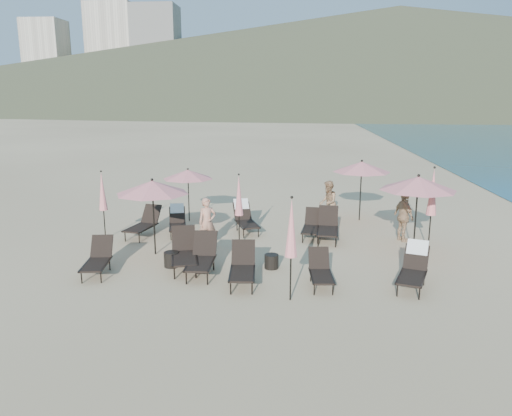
# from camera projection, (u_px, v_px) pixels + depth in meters

# --- Properties ---
(ground) EXTENTS (800.00, 800.00, 0.00)m
(ground) POSITION_uv_depth(u_px,v_px,m) (292.00, 276.00, 13.60)
(ground) COLOR #D6BA8C
(ground) RESTS_ON ground
(volcanic_headland) EXTENTS (690.00, 690.00, 55.00)m
(volcanic_headland) POSITION_uv_depth(u_px,v_px,m) (416.00, 57.00, 296.54)
(volcanic_headland) COLOR brown
(volcanic_headland) RESTS_ON ground
(hotel_skyline) EXTENTS (109.00, 82.00, 55.00)m
(hotel_skyline) POSITION_uv_depth(u_px,v_px,m) (128.00, 59.00, 278.81)
(hotel_skyline) COLOR beige
(hotel_skyline) RESTS_ON ground
(lounger_0) EXTENTS (0.81, 1.67, 0.92)m
(lounger_0) POSITION_uv_depth(u_px,v_px,m) (98.00, 258.00, 13.76)
(lounger_0) COLOR black
(lounger_0) RESTS_ON ground
(lounger_1) EXTENTS (1.10, 1.95, 1.06)m
(lounger_1) POSITION_uv_depth(u_px,v_px,m) (184.00, 251.00, 14.17)
(lounger_1) COLOR black
(lounger_1) RESTS_ON ground
(lounger_2) EXTENTS (0.70, 1.79, 1.02)m
(lounger_2) POSITION_uv_depth(u_px,v_px,m) (202.00, 257.00, 13.74)
(lounger_2) COLOR black
(lounger_2) RESTS_ON ground
(lounger_3) EXTENTS (0.75, 1.73, 0.98)m
(lounger_3) POSITION_uv_depth(u_px,v_px,m) (243.00, 266.00, 13.05)
(lounger_3) COLOR black
(lounger_3) RESTS_ON ground
(lounger_4) EXTENTS (0.65, 1.50, 0.84)m
(lounger_4) POSITION_uv_depth(u_px,v_px,m) (321.00, 270.00, 12.93)
(lounger_4) COLOR black
(lounger_4) RESTS_ON ground
(lounger_5) EXTENTS (1.15, 1.81, 1.07)m
(lounger_5) POSITION_uv_depth(u_px,v_px,m) (414.00, 267.00, 12.83)
(lounger_5) COLOR black
(lounger_5) RESTS_ON ground
(lounger_6) EXTENTS (1.02, 1.82, 0.99)m
(lounger_6) POSITION_uv_depth(u_px,v_px,m) (144.00, 223.00, 17.41)
(lounger_6) COLOR black
(lounger_6) RESTS_ON ground
(lounger_7) EXTENTS (0.91, 1.64, 0.97)m
(lounger_7) POSITION_uv_depth(u_px,v_px,m) (177.00, 221.00, 17.70)
(lounger_7) COLOR black
(lounger_7) RESTS_ON ground
(lounger_8) EXTENTS (1.15, 1.83, 1.07)m
(lounger_8) POSITION_uv_depth(u_px,v_px,m) (245.00, 217.00, 18.00)
(lounger_8) COLOR black
(lounger_8) RESTS_ON ground
(lounger_9) EXTENTS (0.80, 1.66, 0.92)m
(lounger_9) POSITION_uv_depth(u_px,v_px,m) (312.00, 225.00, 17.25)
(lounger_9) COLOR black
(lounger_9) RESTS_ON ground
(lounger_10) EXTENTS (0.83, 1.85, 1.04)m
(lounger_10) POSITION_uv_depth(u_px,v_px,m) (328.00, 226.00, 16.94)
(lounger_10) COLOR black
(lounger_10) RESTS_ON ground
(umbrella_open_0) EXTENTS (2.22, 2.22, 2.39)m
(umbrella_open_0) POSITION_uv_depth(u_px,v_px,m) (152.00, 187.00, 15.05)
(umbrella_open_0) COLOR black
(umbrella_open_0) RESTS_ON ground
(umbrella_open_1) EXTENTS (2.33, 2.33, 2.51)m
(umbrella_open_1) POSITION_uv_depth(u_px,v_px,m) (418.00, 184.00, 15.09)
(umbrella_open_1) COLOR black
(umbrella_open_1) RESTS_ON ground
(umbrella_open_2) EXTENTS (1.95, 1.95, 2.10)m
(umbrella_open_2) POSITION_uv_depth(u_px,v_px,m) (188.00, 174.00, 19.13)
(umbrella_open_2) COLOR black
(umbrella_open_2) RESTS_ON ground
(umbrella_open_3) EXTENTS (2.23, 2.23, 2.40)m
(umbrella_open_3) POSITION_uv_depth(u_px,v_px,m) (362.00, 167.00, 19.22)
(umbrella_open_3) COLOR black
(umbrella_open_3) RESTS_ON ground
(umbrella_closed_0) EXTENTS (0.30, 0.30, 2.57)m
(umbrella_closed_0) POSITION_uv_depth(u_px,v_px,m) (291.00, 229.00, 11.66)
(umbrella_closed_0) COLOR black
(umbrella_closed_0) RESTS_ON ground
(umbrella_closed_1) EXTENTS (0.31, 0.31, 2.69)m
(umbrella_closed_1) POSITION_uv_depth(u_px,v_px,m) (433.00, 192.00, 15.51)
(umbrella_closed_1) COLOR black
(umbrella_closed_1) RESTS_ON ground
(umbrella_closed_2) EXTENTS (0.28, 0.28, 2.38)m
(umbrella_closed_2) POSITION_uv_depth(u_px,v_px,m) (102.00, 192.00, 16.77)
(umbrella_closed_2) COLOR black
(umbrella_closed_2) RESTS_ON ground
(umbrella_closed_3) EXTENTS (0.28, 0.28, 2.39)m
(umbrella_closed_3) POSITION_uv_depth(u_px,v_px,m) (239.00, 196.00, 16.04)
(umbrella_closed_3) COLOR black
(umbrella_closed_3) RESTS_ON ground
(side_table_0) EXTENTS (0.43, 0.43, 0.44)m
(side_table_0) POSITION_uv_depth(u_px,v_px,m) (171.00, 259.00, 14.33)
(side_table_0) COLOR black
(side_table_0) RESTS_ON ground
(side_table_1) EXTENTS (0.40, 0.40, 0.41)m
(side_table_1) POSITION_uv_depth(u_px,v_px,m) (271.00, 261.00, 14.20)
(side_table_1) COLOR black
(side_table_1) RESTS_ON ground
(beachgoer_a) EXTENTS (0.70, 0.61, 1.60)m
(beachgoer_a) POSITION_uv_depth(u_px,v_px,m) (207.00, 222.00, 16.16)
(beachgoer_a) COLOR tan
(beachgoer_a) RESTS_ON ground
(beachgoer_b) EXTENTS (0.66, 0.83, 1.66)m
(beachgoer_b) POSITION_uv_depth(u_px,v_px,m) (328.00, 202.00, 18.97)
(beachgoer_b) COLOR #9B7350
(beachgoer_b) RESTS_ON ground
(beachgoer_c) EXTENTS (0.77, 1.09, 1.71)m
(beachgoer_c) POSITION_uv_depth(u_px,v_px,m) (404.00, 216.00, 16.71)
(beachgoer_c) COLOR tan
(beachgoer_c) RESTS_ON ground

